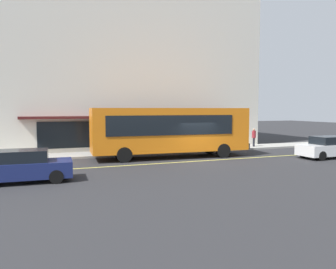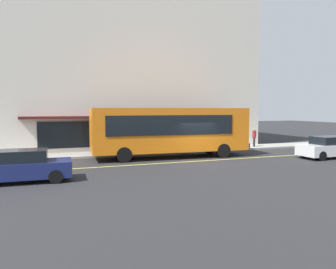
{
  "view_description": "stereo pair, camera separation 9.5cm",
  "coord_description": "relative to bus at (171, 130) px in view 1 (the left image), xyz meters",
  "views": [
    {
      "loc": [
        -9.76,
        -19.31,
        3.42
      ],
      "look_at": [
        -1.42,
        2.67,
        1.6
      ],
      "focal_mm": 35.04,
      "sensor_mm": 36.0,
      "label": 1
    },
    {
      "loc": [
        -9.67,
        -19.34,
        3.42
      ],
      "look_at": [
        -1.42,
        2.67,
        1.6
      ],
      "focal_mm": 35.04,
      "sensor_mm": 36.0,
      "label": 2
    }
  ],
  "objects": [
    {
      "name": "ground",
      "position": [
        1.39,
        -2.1,
        -1.99
      ],
      "size": [
        120.0,
        120.0,
        0.0
      ],
      "primitive_type": "plane",
      "color": "#28282B"
    },
    {
      "name": "sidewalk",
      "position": [
        1.39,
        2.93,
        -1.91
      ],
      "size": [
        80.0,
        2.5,
        0.15
      ],
      "primitive_type": "cube",
      "color": "#9E9B93",
      "rests_on": "ground"
    },
    {
      "name": "lane_centre_stripe",
      "position": [
        1.39,
        -2.1,
        -1.98
      ],
      "size": [
        36.0,
        0.16,
        0.01
      ],
      "primitive_type": "cube",
      "color": "#D8D14C",
      "rests_on": "ground"
    },
    {
      "name": "storefront_building",
      "position": [
        -1.68,
        10.09,
        5.39
      ],
      "size": [
        24.0,
        12.43,
        14.77
      ],
      "color": "silver",
      "rests_on": "ground"
    },
    {
      "name": "bus",
      "position": [
        0.0,
        0.0,
        0.0
      ],
      "size": [
        11.25,
        3.11,
        3.5
      ],
      "color": "orange",
      "rests_on": "ground"
    },
    {
      "name": "traffic_light",
      "position": [
        -1.39,
        2.41,
        0.55
      ],
      "size": [
        0.3,
        0.52,
        3.2
      ],
      "color": "#2D2D33",
      "rests_on": "sidewalk"
    },
    {
      "name": "car_navy",
      "position": [
        -9.33,
        -4.79,
        -1.24
      ],
      "size": [
        4.37,
        2.01,
        1.52
      ],
      "color": "navy",
      "rests_on": "ground"
    },
    {
      "name": "car_white",
      "position": [
        10.29,
        -4.01,
        -1.24
      ],
      "size": [
        4.32,
        1.91,
        1.52
      ],
      "color": "white",
      "rests_on": "ground"
    },
    {
      "name": "pedestrian_waiting",
      "position": [
        1.03,
        3.66,
        -0.85
      ],
      "size": [
        0.34,
        0.34,
        1.65
      ],
      "color": "black",
      "rests_on": "sidewalk"
    },
    {
      "name": "pedestrian_mid_block",
      "position": [
        8.82,
        2.68,
        -0.89
      ],
      "size": [
        0.34,
        0.34,
        1.59
      ],
      "color": "black",
      "rests_on": "sidewalk"
    }
  ]
}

